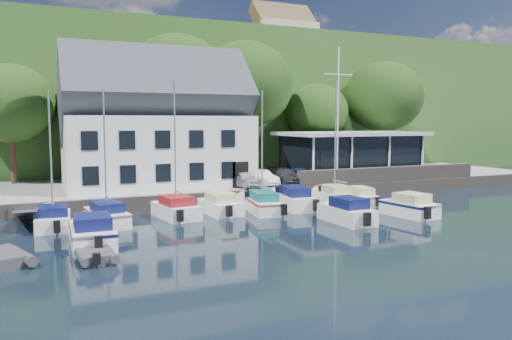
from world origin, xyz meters
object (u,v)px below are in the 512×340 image
object	(u,v)px
harbor_building	(157,131)
boat_r1_0	(51,157)
car_silver	(243,179)
car_dgrey	(285,176)
boat_r2_4	(409,205)
boat_r2_0	(92,230)
boat_r1_1	(105,151)
dinghy_1	(95,253)
car_white	(261,177)
car_blue	(302,175)
boat_r1_4	(262,147)
club_pavilion	(351,154)
boat_r1_6	(335,144)
boat_r2_3	(347,210)
boat_r1_3	(221,203)
dinghy_0	(2,255)
flagpole	(338,115)
boat_r1_5	(293,197)
boat_r1_2	(175,149)
boat_r1_7	(359,196)

from	to	relation	value
harbor_building	boat_r1_0	world-z (taller)	harbor_building
car_silver	car_dgrey	world-z (taller)	car_silver
car_silver	boat_r2_4	world-z (taller)	car_silver
harbor_building	boat_r2_0	xyz separation A→B (m)	(-6.46, -14.10, -4.57)
boat_r1_1	dinghy_1	size ratio (longest dim) A/B	3.19
car_silver	dinghy_1	size ratio (longest dim) A/B	1.38
car_white	car_blue	xyz separation A→B (m)	(4.08, 0.57, -0.00)
boat_r2_4	dinghy_1	distance (m)	19.80
boat_r1_4	boat_r2_0	distance (m)	12.94
club_pavilion	boat_r1_6	xyz separation A→B (m)	(-6.95, -8.14, 1.40)
car_white	dinghy_1	xyz separation A→B (m)	(-14.18, -13.67, -1.29)
boat_r1_1	boat_r1_0	bearing A→B (deg)	167.51
boat_r2_3	boat_r1_3	bearing A→B (deg)	134.79
car_dgrey	dinghy_0	world-z (taller)	car_dgrey
car_white	boat_r1_4	world-z (taller)	boat_r1_4
boat_r1_0	dinghy_0	world-z (taller)	boat_r1_0
flagpole	dinghy_0	bearing A→B (deg)	-154.61
boat_r1_4	boat_r2_4	size ratio (longest dim) A/B	1.72
boat_r1_6	dinghy_0	distance (m)	22.93
car_dgrey	boat_r1_5	size ratio (longest dim) A/B	0.63
boat_r1_4	boat_r2_0	size ratio (longest dim) A/B	1.45
car_blue	boat_r1_0	size ratio (longest dim) A/B	0.43
car_dgrey	boat_r1_3	world-z (taller)	car_dgrey
boat_r1_2	dinghy_0	size ratio (longest dim) A/B	2.75
boat_r1_6	boat_r2_3	xyz separation A→B (m)	(-2.85, -5.78, -3.67)
car_silver	dinghy_0	xyz separation A→B (m)	(-16.10, -11.95, -1.27)
boat_r1_3	dinghy_1	xyz separation A→B (m)	(-8.79, -8.20, -0.39)
club_pavilion	boat_r1_0	bearing A→B (deg)	-161.65
flagpole	boat_r1_6	bearing A→B (deg)	-124.77
car_dgrey	boat_r2_3	world-z (taller)	car_dgrey
boat_r1_1	boat_r1_2	distance (m)	4.33
boat_r1_0	boat_r2_0	bearing A→B (deg)	-68.42
harbor_building	club_pavilion	world-z (taller)	harbor_building
boat_r1_6	boat_r2_4	xyz separation A→B (m)	(1.98, -5.74, -3.68)
boat_r1_7	dinghy_1	size ratio (longest dim) A/B	1.86
club_pavilion	boat_r1_2	world-z (taller)	boat_r1_2
boat_r1_0	boat_r2_3	xyz separation A→B (m)	(16.29, -5.26, -3.32)
car_white	dinghy_1	world-z (taller)	car_white
boat_r2_3	car_dgrey	bearing A→B (deg)	80.28
dinghy_1	car_blue	bearing A→B (deg)	34.07
boat_r1_3	boat_r1_0	bearing A→B (deg)	178.67
flagpole	boat_r1_4	xyz separation A→B (m)	(-9.10, -4.91, -2.19)
harbor_building	boat_r2_3	xyz separation A→B (m)	(8.21, -14.41, -4.57)
car_silver	boat_r1_1	xyz separation A→B (m)	(-10.95, -5.46, 2.71)
harbor_building	dinghy_1	bearing A→B (deg)	-111.37
car_white	boat_r1_3	bearing A→B (deg)	-143.51
car_white	boat_r1_1	distance (m)	14.41
club_pavilion	boat_r1_4	world-z (taller)	boat_r1_4
flagpole	harbor_building	bearing A→B (deg)	163.01
boat_r1_3	car_blue	bearing A→B (deg)	28.57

